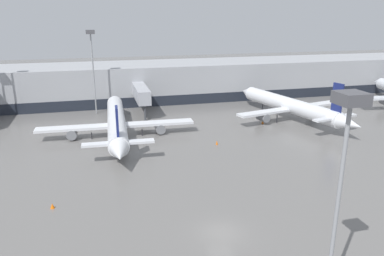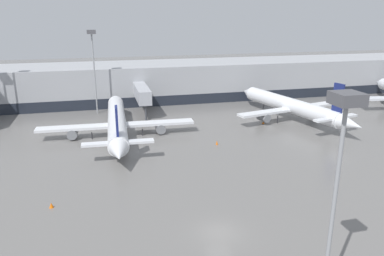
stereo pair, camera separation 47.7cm
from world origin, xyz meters
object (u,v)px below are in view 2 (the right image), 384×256
object	(u,v)px
traffic_cone_1	(263,122)
traffic_cone_3	(51,205)
parked_jet_0	(292,106)
parked_jet_3	(117,122)
apron_light_mast_1	(342,141)
traffic_cone_2	(217,143)
apron_light_mast_0	(93,48)

from	to	relation	value
traffic_cone_1	traffic_cone_3	bearing A→B (deg)	-145.83
parked_jet_0	traffic_cone_1	world-z (taller)	parked_jet_0
parked_jet_3	traffic_cone_3	world-z (taller)	parked_jet_3
parked_jet_3	apron_light_mast_1	xyz separation A→B (m)	(12.68, -44.56, 10.47)
traffic_cone_3	apron_light_mast_1	size ratio (longest dim) A/B	0.04
traffic_cone_1	traffic_cone_3	distance (m)	44.91
parked_jet_3	traffic_cone_2	bearing A→B (deg)	-116.60
traffic_cone_2	traffic_cone_1	bearing A→B (deg)	37.13
parked_jet_3	apron_light_mast_0	size ratio (longest dim) A/B	2.05
apron_light_mast_0	traffic_cone_3	bearing A→B (deg)	-97.28
parked_jet_3	apron_light_mast_0	bearing A→B (deg)	13.22
parked_jet_3	traffic_cone_2	distance (m)	18.13
parked_jet_0	traffic_cone_1	xyz separation A→B (m)	(-6.59, -1.07, -2.55)
apron_light_mast_1	traffic_cone_3	bearing A→B (deg)	136.50
apron_light_mast_1	parked_jet_3	bearing A→B (deg)	105.89
traffic_cone_1	apron_light_mast_0	world-z (taller)	apron_light_mast_0
parked_jet_0	traffic_cone_3	distance (m)	51.11
traffic_cone_1	parked_jet_0	bearing A→B (deg)	9.25
traffic_cone_1	apron_light_mast_1	xyz separation A→B (m)	(-15.78, -45.51, 12.65)
parked_jet_0	traffic_cone_1	distance (m)	7.15
traffic_cone_3	parked_jet_0	bearing A→B (deg)	31.01
parked_jet_0	traffic_cone_2	size ratio (longest dim) A/B	47.09
traffic_cone_3	apron_light_mast_0	size ratio (longest dim) A/B	0.03
parked_jet_3	traffic_cone_2	size ratio (longest dim) A/B	50.52
parked_jet_3	traffic_cone_3	bearing A→B (deg)	162.39
traffic_cone_1	apron_light_mast_0	distance (m)	38.29
parked_jet_3	traffic_cone_2	world-z (taller)	parked_jet_3
traffic_cone_1	apron_light_mast_1	distance (m)	49.80
apron_light_mast_0	traffic_cone_1	bearing A→B (deg)	-27.09
parked_jet_3	apron_light_mast_1	distance (m)	47.50
apron_light_mast_0	parked_jet_3	bearing A→B (deg)	-78.88
parked_jet_0	parked_jet_3	world-z (taller)	parked_jet_0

